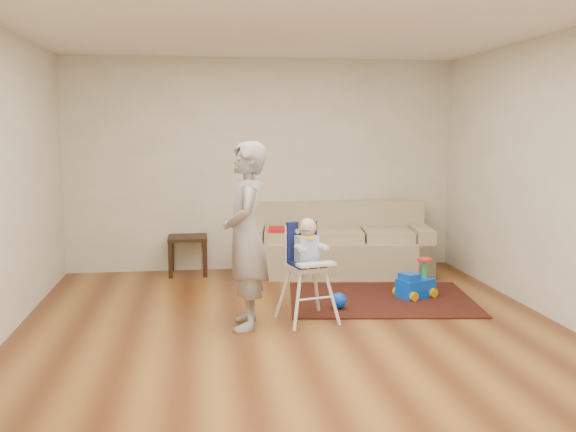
{
  "coord_description": "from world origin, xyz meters",
  "views": [
    {
      "loc": [
        -0.82,
        -5.48,
        1.8
      ],
      "look_at": [
        0.0,
        0.4,
        1.0
      ],
      "focal_mm": 40.0,
      "sensor_mm": 36.0,
      "label": 1
    }
  ],
  "objects": [
    {
      "name": "sofa",
      "position": [
        0.9,
        2.3,
        0.44
      ],
      "size": [
        2.38,
        1.24,
        0.88
      ],
      "rotation": [
        0.0,
        0.0,
        -0.14
      ],
      "color": "gray",
      "rests_on": "ground"
    },
    {
      "name": "high_chair",
      "position": [
        0.17,
        0.33,
        0.48
      ],
      "size": [
        0.56,
        0.56,
        0.99
      ],
      "rotation": [
        0.0,
        0.0,
        0.25
      ],
      "color": "white",
      "rests_on": "ground"
    },
    {
      "name": "adult",
      "position": [
        -0.41,
        0.23,
        0.85
      ],
      "size": [
        0.44,
        0.64,
        1.7
      ],
      "primitive_type": "imported",
      "rotation": [
        0.0,
        0.0,
        -1.63
      ],
      "color": "gray",
      "rests_on": "ground"
    },
    {
      "name": "toy_ball",
      "position": [
        0.55,
        0.66,
        0.1
      ],
      "size": [
        0.16,
        0.16,
        0.16
      ],
      "primitive_type": "sphere",
      "color": "#0746ED",
      "rests_on": "area_rug"
    },
    {
      "name": "area_rug",
      "position": [
        1.08,
        0.98,
        0.01
      ],
      "size": [
        2.09,
        1.67,
        0.02
      ],
      "primitive_type": "cube",
      "rotation": [
        0.0,
        0.0,
        -0.13
      ],
      "color": "black",
      "rests_on": "ground"
    },
    {
      "name": "room_envelope",
      "position": [
        0.0,
        0.53,
        1.88
      ],
      "size": [
        5.04,
        5.52,
        2.72
      ],
      "color": "beige",
      "rests_on": "ground"
    },
    {
      "name": "side_table",
      "position": [
        -0.97,
        2.53,
        0.24
      ],
      "size": [
        0.48,
        0.48,
        0.48
      ],
      "primitive_type": null,
      "color": "black",
      "rests_on": "ground"
    },
    {
      "name": "ride_on_toy",
      "position": [
        1.47,
        1.0,
        0.22
      ],
      "size": [
        0.45,
        0.4,
        0.41
      ],
      "primitive_type": null,
      "rotation": [
        0.0,
        0.0,
        0.43
      ],
      "color": "#0746ED",
      "rests_on": "area_rug"
    },
    {
      "name": "ground",
      "position": [
        0.0,
        0.0,
        0.0
      ],
      "size": [
        5.5,
        5.5,
        0.0
      ],
      "primitive_type": "plane",
      "color": "#542912",
      "rests_on": "ground"
    }
  ]
}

